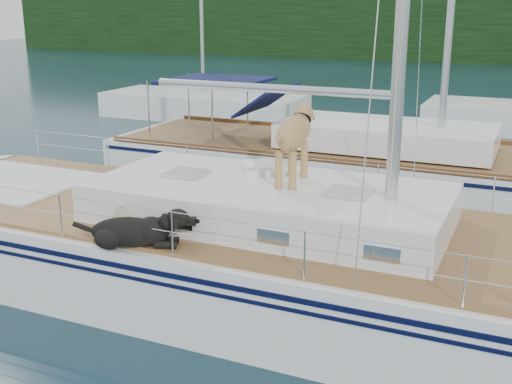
% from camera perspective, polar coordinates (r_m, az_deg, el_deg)
% --- Properties ---
extents(ground, '(120.00, 120.00, 0.00)m').
position_cam_1_polar(ground, '(10.35, -3.01, -8.49)').
color(ground, black).
rests_on(ground, ground).
extents(tree_line, '(90.00, 3.00, 6.00)m').
position_cam_1_polar(tree_line, '(53.53, 20.20, 13.93)').
color(tree_line, black).
rests_on(tree_line, ground).
extents(shore_bank, '(92.00, 1.00, 1.20)m').
position_cam_1_polar(shore_bank, '(54.84, 20.06, 11.45)').
color(shore_bank, '#595147').
rests_on(shore_bank, ground).
extents(main_sailboat, '(12.00, 4.07, 14.01)m').
position_cam_1_polar(main_sailboat, '(10.04, -2.57, -5.05)').
color(main_sailboat, white).
rests_on(main_sailboat, ground).
extents(neighbor_sailboat, '(11.00, 3.50, 13.30)m').
position_cam_1_polar(neighbor_sailboat, '(15.54, 7.46, 2.35)').
color(neighbor_sailboat, white).
rests_on(neighbor_sailboat, ground).
extents(bg_boat_west, '(8.00, 3.00, 11.65)m').
position_cam_1_polar(bg_boat_west, '(25.82, -4.67, 7.59)').
color(bg_boat_west, white).
rests_on(bg_boat_west, ground).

